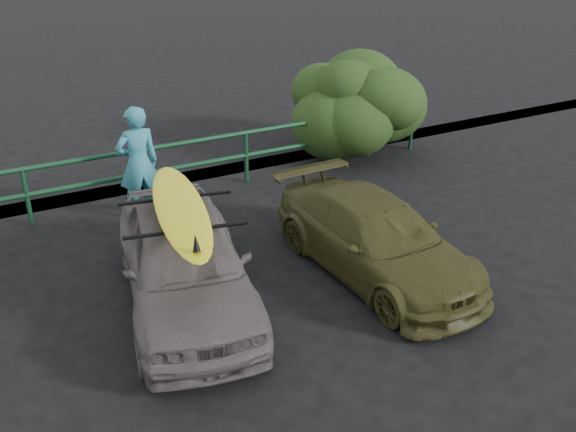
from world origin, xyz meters
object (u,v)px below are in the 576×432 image
(guardrail, at_px, (88,186))
(olive_vehicle, at_px, (376,238))
(surfboard, at_px, (180,208))
(sedan, at_px, (185,261))
(man, at_px, (138,163))

(guardrail, bearing_deg, olive_vehicle, -51.72)
(olive_vehicle, xyz_separation_m, surfboard, (-2.71, 0.47, 0.88))
(sedan, bearing_deg, surfboard, -168.38)
(surfboard, bearing_deg, olive_vehicle, 1.70)
(guardrail, bearing_deg, man, -35.51)
(guardrail, distance_m, man, 1.05)
(olive_vehicle, bearing_deg, surfboard, 168.31)
(sedan, distance_m, olive_vehicle, 2.75)
(sedan, bearing_deg, man, 95.77)
(surfboard, bearing_deg, sedan, 11.62)
(sedan, distance_m, surfboard, 0.76)
(guardrail, xyz_separation_m, olive_vehicle, (3.17, -4.02, 0.03))
(sedan, height_order, olive_vehicle, sedan)
(olive_vehicle, distance_m, man, 4.24)
(guardrail, bearing_deg, surfboard, -82.61)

